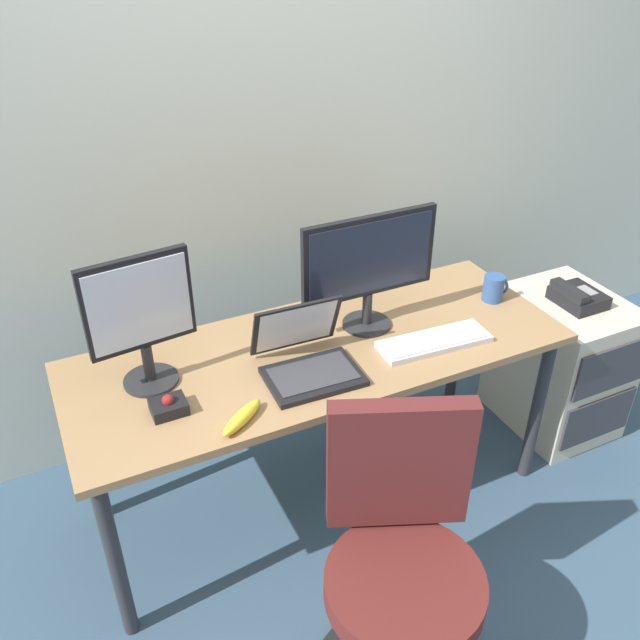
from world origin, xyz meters
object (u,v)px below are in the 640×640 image
Objects in this scene: file_cabinet at (560,362)px; banana at (242,417)px; office_chair at (400,579)px; keyboard at (434,341)px; monitor_side at (140,315)px; monitor_main at (369,263)px; trackball_mouse at (169,406)px; laptop at (307,357)px; desk_phone at (577,297)px; coffee_mug at (494,288)px.

banana is (-1.56, -0.22, 0.42)m from file_cabinet.
office_chair is 0.84m from keyboard.
office_chair is at bearing -60.98° from monitor_side.
monitor_main reaches higher than trackball_mouse.
office_chair is 0.75m from laptop.
file_cabinet is 5.73× the size of trackball_mouse.
file_cabinet is at bearing 63.22° from desk_phone.
trackball_mouse is 1.04× the size of coffee_mug.
desk_phone is 1.26m from laptop.
monitor_side is 1.09× the size of keyboard.
desk_phone is at bearing -6.98° from monitor_main.
laptop is at bearing -18.54° from monitor_side.
keyboard is 3.80× the size of trackball_mouse.
monitor_side is at bearing 121.81° from banana.
banana is at bearing 117.19° from office_chair.
keyboard is at bearing -2.67° from trackball_mouse.
laptop is (-1.26, -0.04, 0.11)m from desk_phone.
coffee_mug is at bearing 173.20° from file_cabinet.
coffee_mug reaches higher than file_cabinet.
file_cabinet is at bearing -6.80° from coffee_mug.
monitor_main reaches higher than office_chair.
monitor_main is 4.71× the size of trackball_mouse.
monitor_side reaches higher than coffee_mug.
banana reaches higher than keyboard.
trackball_mouse is at bearing 177.33° from keyboard.
coffee_mug is at bearing -5.29° from monitor_main.
laptop is at bearing 173.11° from keyboard.
monitor_main is (-0.94, 0.12, 0.31)m from desk_phone.
banana reaches higher than file_cabinet.
keyboard is 1.30× the size of laptop.
monitor_side is 1.42× the size of laptop.
banana is at bearing -172.63° from desk_phone.
coffee_mug reaches higher than banana.
trackball_mouse is at bearing 124.40° from office_chair.
monitor_side is at bearing 176.03° from desk_phone.
keyboard is at bearing -171.67° from file_cabinet.
laptop is 0.48m from trackball_mouse.
monitor_side is (-1.75, 0.12, 0.31)m from desk_phone.
desk_phone is 0.62× the size of laptop.
banana is (-1.15, -0.27, -0.03)m from coffee_mug.
trackball_mouse is (-0.45, 0.66, 0.30)m from office_chair.
office_chair reaches higher than trackball_mouse.
office_chair is at bearing -55.60° from trackball_mouse.
banana is (0.19, -0.14, -0.00)m from trackball_mouse.
monitor_side is 4.33× the size of coffee_mug.
monitor_main is (-0.95, 0.10, 0.66)m from file_cabinet.
laptop reaches higher than banana.
coffee_mug is (0.54, -0.05, -0.21)m from monitor_main.
laptop reaches higher than keyboard.
monitor_side is at bearing 161.46° from laptop.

